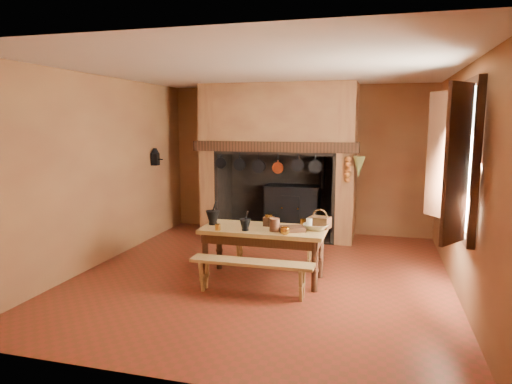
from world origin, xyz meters
TOP-DOWN VIEW (x-y plane):
  - floor at (0.00, 0.00)m, footprint 5.50×5.50m
  - ceiling at (0.00, 0.00)m, footprint 5.50×5.50m
  - back_wall at (0.00, 2.75)m, footprint 5.00×0.02m
  - wall_left at (-2.50, 0.00)m, footprint 0.02×5.50m
  - wall_right at (2.50, 0.00)m, footprint 0.02×5.50m
  - wall_front at (0.00, -2.75)m, footprint 5.00×0.02m
  - chimney_breast at (-0.30, 2.31)m, footprint 2.95×0.96m
  - iron_range at (-0.04, 2.45)m, footprint 1.12×0.55m
  - hearth_pans at (-1.05, 2.22)m, footprint 0.51×0.62m
  - hanging_pans at (-0.34, 1.81)m, footprint 1.92×0.29m
  - onion_string at (1.00, 1.79)m, footprint 0.12×0.10m
  - herb_bunch at (1.18, 1.79)m, footprint 0.20×0.20m
  - window at (2.35, -0.40)m, footprint 0.39×1.75m
  - wall_coffee_mill at (-2.42, 1.55)m, footprint 0.23×0.16m
  - work_table at (0.05, -0.16)m, footprint 1.65×0.73m
  - bench_front at (0.05, -0.75)m, footprint 1.54×0.27m
  - bench_back at (0.05, 0.46)m, footprint 1.31×0.23m
  - mortar_large at (-0.68, -0.15)m, footprint 0.19×0.19m
  - mortar_small at (-0.15, -0.37)m, footprint 0.15×0.15m
  - coffee_grinder at (0.08, -0.02)m, footprint 0.17×0.14m
  - brass_mug_a at (-0.50, -0.45)m, footprint 0.08×0.08m
  - brass_mug_b at (0.53, 0.13)m, footprint 0.09×0.09m
  - mixing_bowl at (0.74, -0.08)m, footprint 0.38×0.38m
  - stoneware_crock at (0.23, -0.30)m, footprint 0.15×0.15m
  - glass_jar at (0.64, -0.07)m, footprint 0.11×0.11m
  - wicker_basket at (0.77, 0.04)m, footprint 0.31×0.25m
  - wooden_tray at (0.44, -0.24)m, footprint 0.40×0.35m
  - brass_cup at (0.40, -0.45)m, footprint 0.15×0.15m

SIDE VIEW (x-z plane):
  - floor at x=0.00m, z-range 0.00..0.00m
  - hearth_pans at x=-1.05m, z-range -0.01..0.19m
  - bench_back at x=0.05m, z-range 0.09..0.46m
  - bench_front at x=0.05m, z-range 0.11..0.54m
  - iron_range at x=-0.04m, z-range -0.32..1.28m
  - work_table at x=0.05m, z-range 0.24..0.96m
  - wooden_tray at x=0.44m, z-range 0.72..0.77m
  - brass_mug_a at x=-0.50m, z-range 0.72..0.80m
  - mixing_bowl at x=0.74m, z-range 0.72..0.80m
  - brass_mug_b at x=0.53m, z-range 0.72..0.81m
  - brass_cup at x=0.40m, z-range 0.72..0.81m
  - glass_jar at x=0.64m, z-range 0.72..0.86m
  - coffee_grinder at x=0.08m, z-range 0.69..0.89m
  - wicker_basket at x=0.77m, z-range 0.67..0.93m
  - stoneware_crock at x=0.23m, z-range 0.72..0.88m
  - mortar_small at x=-0.15m, z-range 0.67..0.93m
  - mortar_large at x=-0.68m, z-range 0.66..0.99m
  - onion_string at x=1.00m, z-range 1.10..1.56m
  - hanging_pans at x=-0.34m, z-range 1.23..1.50m
  - herb_bunch at x=1.18m, z-range 1.21..1.56m
  - back_wall at x=0.00m, z-range 0.00..2.80m
  - wall_left at x=-2.50m, z-range 0.00..2.80m
  - wall_right at x=2.50m, z-range 0.00..2.80m
  - wall_front at x=0.00m, z-range 0.00..2.80m
  - wall_coffee_mill at x=-2.42m, z-range 1.36..1.67m
  - window at x=2.35m, z-range 0.82..2.58m
  - chimney_breast at x=-0.30m, z-range 0.41..3.21m
  - ceiling at x=0.00m, z-range 2.80..2.80m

